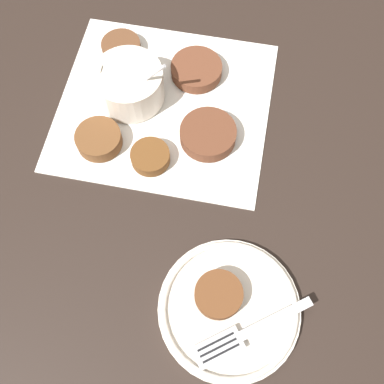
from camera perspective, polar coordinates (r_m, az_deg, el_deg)
ground_plane at (r=0.70m, az=-3.78°, el=9.89°), size 4.00×4.00×0.00m
napkin at (r=0.71m, az=-3.86°, el=11.01°), size 0.32×0.30×0.00m
sauce_bowl at (r=0.70m, az=-7.99°, el=13.22°), size 0.12×0.10×0.10m
fritter_0 at (r=0.66m, az=2.04°, el=7.32°), size 0.08×0.08×0.02m
fritter_1 at (r=0.65m, az=-4.96°, el=4.43°), size 0.06×0.06×0.02m
fritter_2 at (r=0.73m, az=0.56°, el=15.28°), size 0.08×0.08×0.02m
fritter_3 at (r=0.67m, az=-11.75°, el=6.58°), size 0.07×0.07×0.02m
fritter_4 at (r=0.77m, az=-8.98°, el=17.75°), size 0.06×0.06×0.02m
serving_plate at (r=0.58m, az=4.74°, el=-14.55°), size 0.18×0.18×0.02m
fritter_on_plate at (r=0.57m, az=3.40°, el=-12.86°), size 0.06×0.06×0.02m
fork at (r=0.57m, az=6.30°, el=-17.72°), size 0.14×0.11×0.00m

